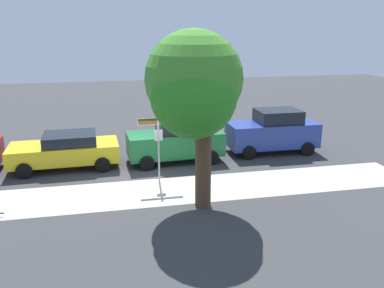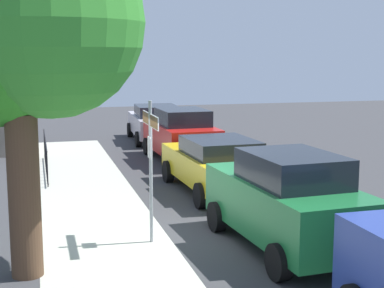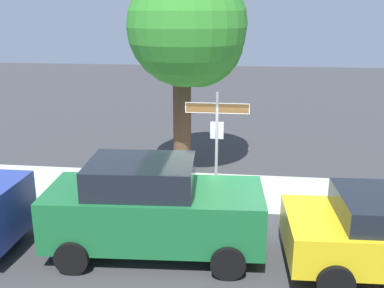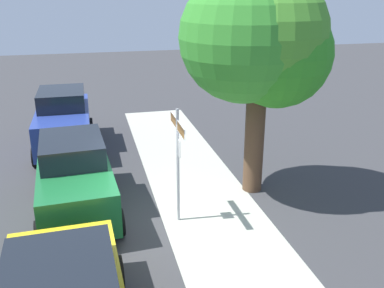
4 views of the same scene
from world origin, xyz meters
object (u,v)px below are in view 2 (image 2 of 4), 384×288
at_px(car_silver, 156,122).
at_px(utility_shed, 3,119).
at_px(car_green, 286,201).
at_px(shade_tree, 24,28).
at_px(car_yellow, 217,164).
at_px(street_sign, 150,145).
at_px(car_red, 181,135).

bearing_deg(car_silver, utility_shed, 101.97).
xyz_separation_m(car_green, car_silver, (14.40, -0.43, -0.14)).
bearing_deg(car_green, car_silver, -5.12).
bearing_deg(shade_tree, car_yellow, -46.60).
xyz_separation_m(car_yellow, utility_shed, (8.59, 5.97, 0.45)).
relative_size(street_sign, car_yellow, 0.62).
bearing_deg(car_yellow, utility_shed, 32.67).
bearing_deg(car_red, car_green, 176.83).
xyz_separation_m(car_silver, utility_shed, (-1.01, 6.26, 0.42)).
bearing_deg(utility_shed, car_red, -121.56).
xyz_separation_m(street_sign, car_silver, (13.31, -2.86, -1.15)).
bearing_deg(car_silver, car_yellow, -178.92).
relative_size(car_green, car_red, 0.98).
height_order(car_yellow, utility_shed, utility_shed).
bearing_deg(car_green, car_red, -5.42).
relative_size(car_yellow, car_silver, 1.02).
distance_m(car_green, car_silver, 14.40).
xyz_separation_m(car_red, car_silver, (4.80, -0.09, -0.12)).
bearing_deg(street_sign, shade_tree, 111.26).
relative_size(street_sign, utility_shed, 0.83).
distance_m(car_silver, utility_shed, 6.35).
distance_m(car_green, utility_shed, 14.60).
relative_size(car_red, car_silver, 0.98).
distance_m(car_yellow, utility_shed, 10.47).
xyz_separation_m(shade_tree, car_green, (-0.20, -4.71, -3.21)).
bearing_deg(shade_tree, utility_shed, 4.84).
bearing_deg(car_red, car_silver, -2.28).
bearing_deg(utility_shed, shade_tree, -175.16).
xyz_separation_m(street_sign, car_red, (8.51, -2.77, -1.04)).
xyz_separation_m(car_green, car_yellow, (4.79, -0.14, -0.17)).
relative_size(street_sign, car_green, 0.66).
height_order(car_green, utility_shed, utility_shed).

